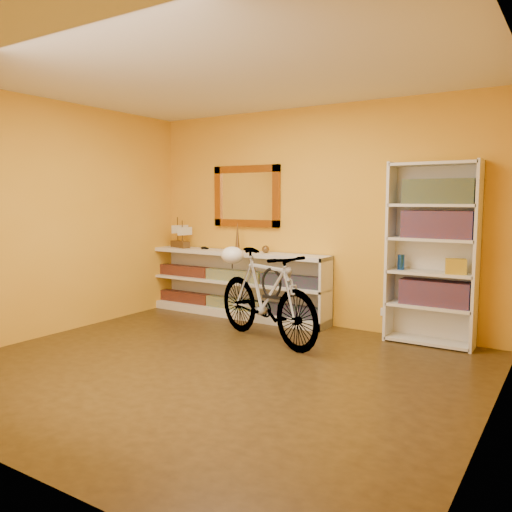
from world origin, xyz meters
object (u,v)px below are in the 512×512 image
Objects in this scene: bicycle at (266,296)px; helmet at (232,255)px; bookcase at (432,254)px; console_unit at (235,284)px.

bicycle is 0.74m from helmet.
bookcase is 1.13× the size of bicycle.
helmet reaches higher than console_unit.
console_unit is 1.26m from bicycle.
bookcase is 7.11× the size of helmet.
bookcase is 2.18m from helmet.
console_unit is 9.73× the size of helmet.
bookcase is at bearing 0.58° from console_unit.
bicycle reaches higher than helmet.
console_unit is 1.37× the size of bookcase.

